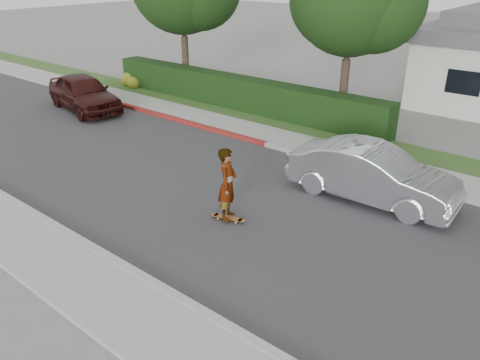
{
  "coord_description": "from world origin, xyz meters",
  "views": [
    {
      "loc": [
        10.47,
        -9.14,
        6.21
      ],
      "look_at": [
        3.46,
        -0.48,
        1.0
      ],
      "focal_mm": 35.0,
      "sensor_mm": 36.0,
      "label": 1
    }
  ],
  "objects_px": {
    "skateboard": "(228,218)",
    "car_maroon": "(84,93)",
    "car_silver": "(372,174)",
    "skateboarder": "(228,184)"
  },
  "relations": [
    {
      "from": "skateboarder",
      "to": "car_silver",
      "type": "xyz_separation_m",
      "value": [
        2.35,
        3.53,
        -0.29
      ]
    },
    {
      "from": "skateboard",
      "to": "car_silver",
      "type": "distance_m",
      "value": 4.29
    },
    {
      "from": "skateboard",
      "to": "car_maroon",
      "type": "distance_m",
      "value": 12.27
    },
    {
      "from": "skateboard",
      "to": "skateboarder",
      "type": "relative_size",
      "value": 0.51
    },
    {
      "from": "skateboard",
      "to": "skateboarder",
      "type": "bearing_deg",
      "value": -14.78
    },
    {
      "from": "skateboard",
      "to": "car_maroon",
      "type": "height_order",
      "value": "car_maroon"
    },
    {
      "from": "car_silver",
      "to": "car_maroon",
      "type": "relative_size",
      "value": 1.0
    },
    {
      "from": "skateboard",
      "to": "skateboarder",
      "type": "distance_m",
      "value": 0.99
    },
    {
      "from": "skateboard",
      "to": "skateboarder",
      "type": "height_order",
      "value": "skateboarder"
    },
    {
      "from": "car_silver",
      "to": "skateboard",
      "type": "bearing_deg",
      "value": 144.41
    }
  ]
}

